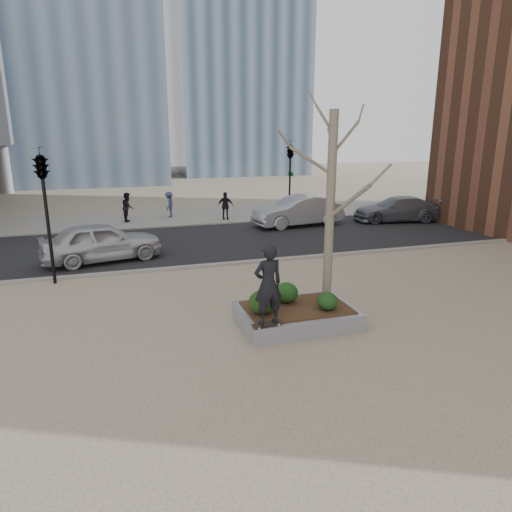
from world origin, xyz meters
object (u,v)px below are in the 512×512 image
object	(u,v)px
skateboard	(268,325)
police_car	(102,242)
skateboarder	(268,284)
planter	(296,316)

from	to	relation	value
skateboard	police_car	bearing A→B (deg)	106.51
skateboard	police_car	size ratio (longest dim) A/B	0.17
skateboard	police_car	xyz separation A→B (m)	(-3.87, 8.86, 0.31)
skateboard	skateboarder	xyz separation A→B (m)	(0.00, 0.00, 1.02)
skateboard	skateboarder	size ratio (longest dim) A/B	0.40
planter	skateboard	xyz separation A→B (m)	(-1.10, -0.87, 0.26)
skateboard	police_car	distance (m)	9.67
planter	skateboarder	xyz separation A→B (m)	(-1.10, -0.87, 1.28)
police_car	planter	bearing A→B (deg)	-160.49
skateboarder	police_car	size ratio (longest dim) A/B	0.43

